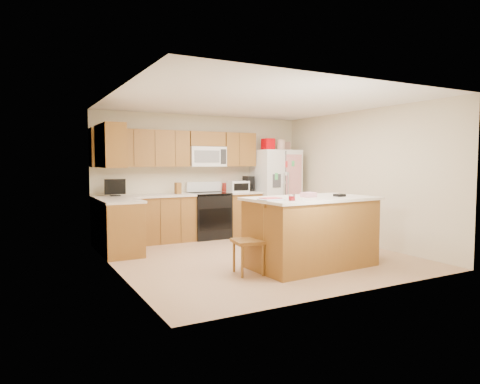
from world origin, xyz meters
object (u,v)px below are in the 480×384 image
windsor_chair_back (286,228)px  windsor_chair_right (359,230)px  refrigerator (276,190)px  stove (209,215)px  windsor_chair_left (250,240)px  island (311,232)px

windsor_chair_back → windsor_chair_right: size_ratio=0.98×
refrigerator → windsor_chair_right: refrigerator is taller
stove → windsor_chair_left: 2.92m
refrigerator → island: bearing=-113.3°
stove → island: size_ratio=0.59×
windsor_chair_right → stove: bearing=114.7°
refrigerator → island: (-1.22, -2.83, -0.40)m
stove → refrigerator: refrigerator is taller
island → refrigerator: bearing=66.7°
stove → windsor_chair_right: stove is taller
windsor_chair_right → windsor_chair_left: bearing=179.4°
refrigerator → windsor_chair_right: 2.85m
windsor_chair_back → windsor_chair_right: bearing=-38.5°
island → windsor_chair_back: 0.74m
stove → windsor_chair_back: stove is taller
windsor_chair_right → refrigerator: bearing=84.9°
stove → refrigerator: bearing=-2.3°
island → windsor_chair_right: bearing=1.5°
windsor_chair_left → windsor_chair_right: (1.97, -0.02, 0.01)m
island → windsor_chair_back: size_ratio=1.98×
refrigerator → windsor_chair_right: (-0.25, -2.80, -0.45)m
windsor_chair_left → windsor_chair_right: bearing=-0.6°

